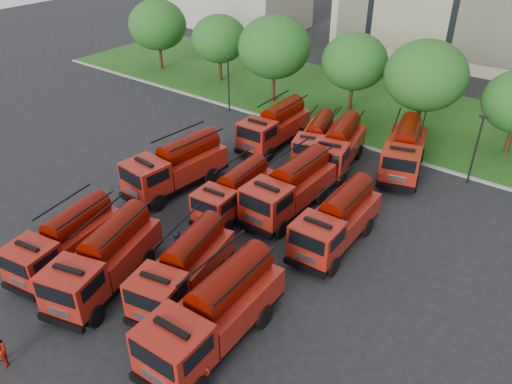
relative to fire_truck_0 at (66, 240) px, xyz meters
The scene contains 27 objects.
ground 6.21m from the fire_truck_0, 59.26° to the left, with size 140.00×140.00×0.00m, color black.
lawn 31.35m from the fire_truck_0, 84.37° to the left, with size 70.00×16.00×0.12m, color #164913.
curb 23.32m from the fire_truck_0, 82.41° to the left, with size 70.00×0.30×0.14m, color gray.
tree_0 34.47m from the fire_truck_0, 127.61° to the left, with size 6.30×6.30×7.70m.
tree_1 31.13m from the fire_truck_0, 114.65° to the left, with size 5.71×5.71×6.98m.
tree_2 27.38m from the fire_truck_0, 100.47° to the left, with size 6.72×6.72×8.22m.
tree_3 29.41m from the fire_truck_0, 85.94° to the left, with size 5.88×5.88×7.19m.
tree_4 29.34m from the fire_truck_0, 71.84° to the left, with size 6.55×6.55×8.01m.
lamp_post_0 23.45m from the fire_truck_0, 107.21° to the left, with size 0.60×0.25×5.11m.
lamp_post_1 27.00m from the fire_truck_0, 56.02° to the left, with size 0.60×0.25×5.11m.
fire_truck_0 is the anchor object (origin of this frame).
fire_truck_1 3.16m from the fire_truck_0, ahead, with size 4.40×7.79×3.36m.
fire_truck_2 7.15m from the fire_truck_0, 17.87° to the left, with size 3.76×7.29×3.16m.
fire_truck_3 10.27m from the fire_truck_0, ahead, with size 3.18×8.04×3.61m.
fire_truck_4 9.53m from the fire_truck_0, 95.48° to the left, with size 3.35×7.88×3.49m.
fire_truck_5 10.45m from the fire_truck_0, 66.81° to the left, with size 2.74×6.62×2.95m.
fire_truck_6 13.64m from the fire_truck_0, 59.68° to the left, with size 2.84×7.63×3.46m.
fire_truck_7 15.18m from the fire_truck_0, 43.54° to the left, with size 2.86×7.34×3.30m.
fire_truck_8 19.10m from the fire_truck_0, 88.31° to the left, with size 2.86×7.39×3.33m.
fire_truck_9 19.85m from the fire_truck_0, 77.61° to the left, with size 3.90×6.75×2.91m.
fire_truck_10 20.03m from the fire_truck_0, 71.45° to the left, with size 3.90×7.52×3.27m.
fire_truck_11 23.67m from the fire_truck_0, 63.47° to the left, with size 4.52×7.87×3.39m.
firefighter_1 7.32m from the fire_truck_0, 59.01° to the right, with size 0.90×0.49×1.85m, color #A0180C.
firefighter_2 10.16m from the fire_truck_0, 10.59° to the left, with size 0.96×0.54×1.63m, color #A0180C.
firefighter_3 9.89m from the fire_truck_0, ahead, with size 0.99×0.51×1.52m, color #A0180C.
firefighter_4 6.20m from the fire_truck_0, 44.13° to the left, with size 0.77×0.50×1.57m, color black.
firefighter_5 15.60m from the fire_truck_0, 51.17° to the left, with size 1.63×0.70×1.76m, color #A0180C.
Camera 1 is at (18.37, -16.33, 18.09)m, focal length 35.00 mm.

